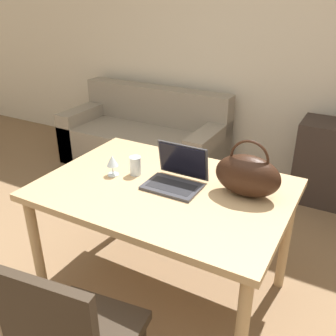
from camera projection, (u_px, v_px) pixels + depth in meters
wall_back at (285, 40)px, 3.42m from camera, size 10.00×0.06×2.70m
dining_table at (164, 199)px, 2.14m from camera, size 1.38×0.97×0.78m
couch at (145, 140)px, 4.08m from camera, size 1.74×0.79×0.82m
laptop at (177, 174)px, 2.10m from camera, size 0.31×0.26×0.22m
drinking_glass at (135, 166)px, 2.21m from camera, size 0.07×0.07×0.11m
wine_glass at (112, 162)px, 2.19m from camera, size 0.07×0.07×0.13m
handbag at (248, 175)px, 1.96m from camera, size 0.35×0.19×0.32m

